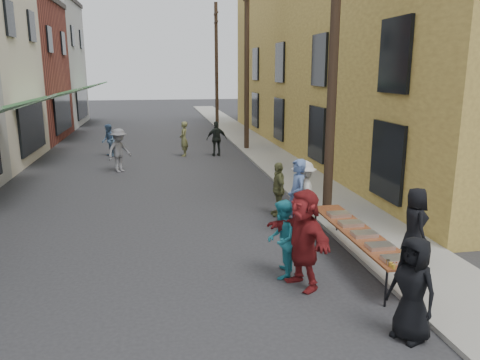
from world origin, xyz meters
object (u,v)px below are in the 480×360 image
object	(u,v)px
utility_pole_mid	(247,62)
server	(415,225)
serving_table	(358,233)
catering_tray_sausage	(397,259)
utility_pole_far	(216,65)
guest_front_c	(282,239)
guest_front_a	(413,289)
utility_pole_near	(334,55)

from	to	relation	value
utility_pole_mid	server	bearing A→B (deg)	-87.58
utility_pole_mid	server	distance (m)	15.87
serving_table	server	size ratio (longest dim) A/B	2.47
catering_tray_sausage	utility_pole_far	bearing A→B (deg)	89.01
guest_front_c	guest_front_a	bearing A→B (deg)	49.76
utility_pole_mid	utility_pole_near	bearing A→B (deg)	-90.00
utility_pole_far	guest_front_a	size ratio (longest dim) A/B	5.37
guest_front_a	guest_front_c	world-z (taller)	guest_front_a
utility_pole_mid	utility_pole_far	size ratio (longest dim) A/B	1.00
catering_tray_sausage	utility_pole_near	bearing A→B (deg)	84.09
server	utility_pole_near	bearing A→B (deg)	18.22
serving_table	guest_front_a	world-z (taller)	guest_front_a
guest_front_c	utility_pole_mid	bearing A→B (deg)	-166.83
guest_front_a	utility_pole_far	bearing A→B (deg)	154.16
serving_table	server	bearing A→B (deg)	-12.63
catering_tray_sausage	server	bearing A→B (deg)	50.34
guest_front_a	server	size ratio (longest dim) A/B	1.04
catering_tray_sausage	guest_front_c	distance (m)	2.22
utility_pole_far	server	bearing A→B (deg)	-88.64
utility_pole_mid	guest_front_a	xyz separation A→B (m)	(-0.90, -18.07, -3.66)
catering_tray_sausage	guest_front_a	distance (m)	1.30
utility_pole_near	server	bearing A→B (deg)	-79.25
utility_pole_far	serving_table	size ratio (longest dim) A/B	2.25
serving_table	utility_pole_far	bearing A→B (deg)	88.95
utility_pole_far	server	size ratio (longest dim) A/B	5.57
utility_pole_near	guest_front_c	xyz separation A→B (m)	(-2.28, -3.50, -3.70)
utility_pole_near	catering_tray_sausage	xyz separation A→B (m)	(-0.50, -4.83, -3.71)
serving_table	guest_front_c	distance (m)	1.81
utility_pole_mid	catering_tray_sausage	world-z (taller)	utility_pole_mid
guest_front_a	utility_pole_mid	bearing A→B (deg)	153.03
utility_pole_near	serving_table	bearing A→B (deg)	-98.93
serving_table	utility_pole_mid	bearing A→B (deg)	88.11
utility_pole_near	guest_front_c	size ratio (longest dim) A/B	5.61
utility_pole_far	catering_tray_sausage	world-z (taller)	utility_pole_far
catering_tray_sausage	guest_front_a	world-z (taller)	guest_front_a
serving_table	server	xyz separation A→B (m)	(1.15, -0.26, 0.20)
server	utility_pole_mid	bearing A→B (deg)	9.89
utility_pole_far	guest_front_c	bearing A→B (deg)	-94.73
utility_pole_mid	serving_table	world-z (taller)	utility_pole_mid
utility_pole_near	guest_front_a	size ratio (longest dim) A/B	5.37
utility_pole_mid	guest_front_a	distance (m)	18.46
utility_pole_mid	catering_tray_sausage	bearing A→B (deg)	-91.70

